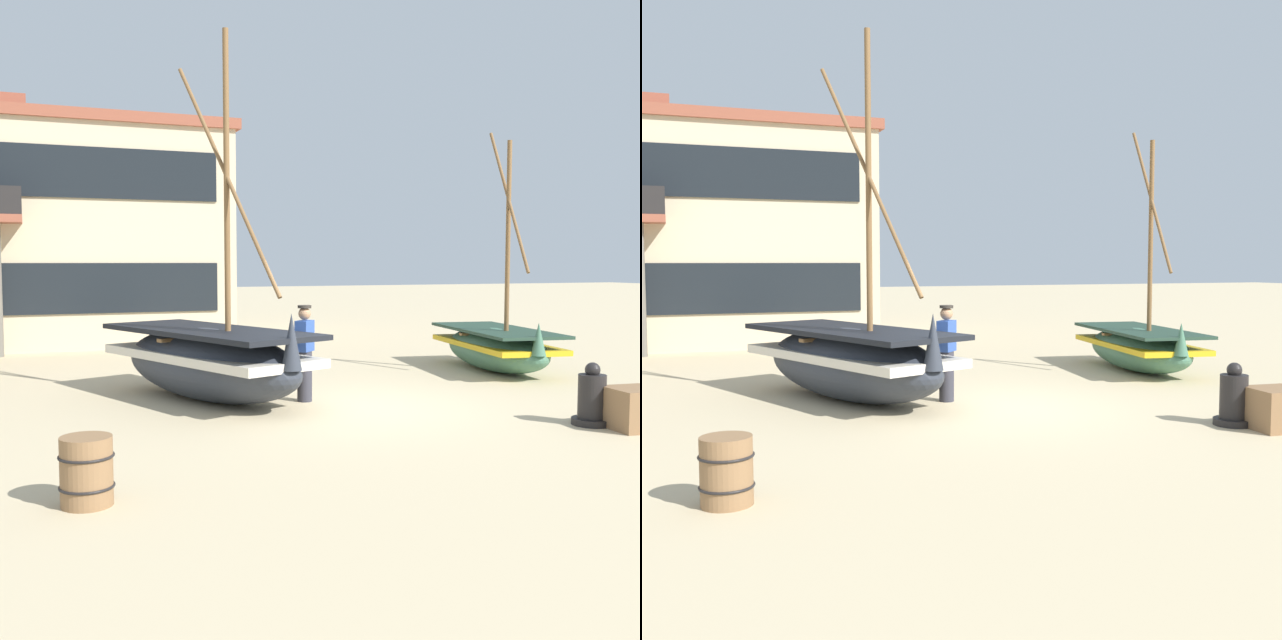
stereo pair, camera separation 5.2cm
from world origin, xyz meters
TOP-DOWN VIEW (x-y plane):
  - ground_plane at (0.00, 0.00)m, footprint 120.00×120.00m
  - fishing_boat_near_left at (-1.90, 1.49)m, footprint 3.27×4.95m
  - fishing_boat_centre_large at (4.92, 2.74)m, footprint 2.19×4.23m
  - fisherman_by_hull at (-0.38, 0.76)m, footprint 0.41×0.41m
  - capstan_winch at (2.97, -2.60)m, footprint 0.58×0.58m
  - wooden_barrel at (-4.36, -3.79)m, footprint 0.56×0.56m
  - cargo_crate at (3.34, -3.05)m, footprint 0.79×0.79m
  - harbor_building_main at (-2.85, 13.15)m, footprint 7.71×6.70m

SIDE VIEW (x-z plane):
  - ground_plane at x=0.00m, z-range 0.00..0.00m
  - cargo_crate at x=3.34m, z-range 0.00..0.60m
  - wooden_barrel at x=-4.36m, z-range 0.00..0.70m
  - capstan_winch at x=2.97m, z-range -0.10..0.85m
  - fishing_boat_centre_large at x=4.92m, z-range -2.13..3.21m
  - fishing_boat_near_left at x=-1.90m, z-range -2.43..3.85m
  - fisherman_by_hull at x=-0.38m, z-range -0.01..1.68m
  - harbor_building_main at x=-2.85m, z-range 0.01..6.55m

